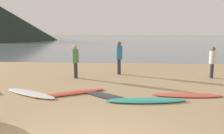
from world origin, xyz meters
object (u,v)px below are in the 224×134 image
surfboard_5 (187,95)px  person_0 (119,55)px  surfboard_2 (71,93)px  person_1 (213,60)px  surfboard_4 (146,100)px  person_3 (75,59)px  surfboard_3 (108,96)px  surfboard_1 (30,93)px

surfboard_5 → person_0: (-2.58, 3.81, 1.02)m
surfboard_2 → person_0: bearing=37.4°
person_1 → surfboard_4: bearing=-119.1°
surfboard_2 → person_3: person_3 is taller
surfboard_5 → surfboard_4: bearing=-155.5°
surfboard_2 → surfboard_3: (1.40, -0.27, -0.01)m
person_3 → person_0: bearing=19.1°
surfboard_3 → surfboard_5: surfboard_5 is taller
surfboard_1 → person_0: person_0 is taller
surfboard_4 → person_0: (-1.02, 4.52, 1.00)m
person_1 → person_3: 6.80m
surfboard_4 → person_0: 4.75m
person_3 → surfboard_1: bearing=-117.7°
surfboard_2 → surfboard_5: size_ratio=1.07×
surfboard_1 → surfboard_4: size_ratio=0.93×
person_0 → person_3: 2.39m
surfboard_5 → surfboard_1: bearing=-178.6°
surfboard_4 → surfboard_5: bearing=19.6°
surfboard_5 → person_0: size_ratio=1.41×
surfboard_5 → person_1: (2.08, 3.14, 0.89)m
surfboard_3 → surfboard_4: surfboard_4 is taller
surfboard_2 → person_1: bearing=-2.2°
surfboard_2 → surfboard_4: bearing=-43.3°
surfboard_3 → person_3: bearing=155.6°
person_0 → person_1: size_ratio=1.14×
surfboard_4 → person_3: 4.76m
person_0 → person_1: (4.65, -0.67, -0.13)m
surfboard_1 → surfboard_3: size_ratio=0.98×
surfboard_2 → person_1: person_1 is taller
surfboard_1 → surfboard_5: surfboard_1 is taller
surfboard_1 → person_3: (1.05, 2.89, 0.93)m
surfboard_3 → person_1: size_ratio=1.63×
surfboard_2 → surfboard_5: 4.27m
person_3 → surfboard_4: bearing=-55.2°
surfboard_5 → person_0: 4.71m
surfboard_5 → surfboard_2: bearing=179.9°
surfboard_3 → surfboard_5: 2.89m
person_0 → person_1: bearing=-157.7°
surfboard_3 → person_3: size_ratio=1.54×
surfboard_4 → person_3: person_3 is taller
surfboard_2 → surfboard_1: bearing=157.2°
surfboard_3 → surfboard_5: size_ratio=1.01×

